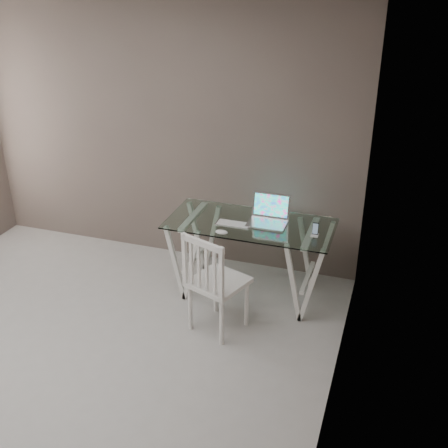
# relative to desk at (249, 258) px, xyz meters

# --- Properties ---
(room) EXTENTS (4.50, 4.52, 2.71)m
(room) POSITION_rel_desk_xyz_m (-1.12, -1.67, 1.33)
(room) COLOR #AAA7A3
(room) RESTS_ON ground
(desk) EXTENTS (1.50, 0.70, 0.75)m
(desk) POSITION_rel_desk_xyz_m (0.00, 0.00, 0.00)
(desk) COLOR silver
(desk) RESTS_ON ground
(chair) EXTENTS (0.54, 0.54, 0.93)m
(chair) POSITION_rel_desk_xyz_m (-0.13, -0.67, 0.13)
(chair) COLOR white
(chair) RESTS_ON ground
(laptop) EXTENTS (0.34, 0.29, 0.24)m
(laptop) POSITION_rel_desk_xyz_m (0.15, 0.08, 0.42)
(laptop) COLOR #B9BABE
(laptop) RESTS_ON desk
(keyboard) EXTENTS (0.31, 0.13, 0.01)m
(keyboard) POSITION_rel_desk_xyz_m (-0.14, -0.08, 0.37)
(keyboard) COLOR silver
(keyboard) RESTS_ON desk
(mouse) EXTENTS (0.11, 0.07, 0.04)m
(mouse) POSITION_rel_desk_xyz_m (-0.18, -0.29, 0.38)
(mouse) COLOR white
(mouse) RESTS_ON desk
(phone_dock) EXTENTS (0.06, 0.06, 0.12)m
(phone_dock) POSITION_rel_desk_xyz_m (0.60, -0.07, 0.40)
(phone_dock) COLOR white
(phone_dock) RESTS_ON desk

